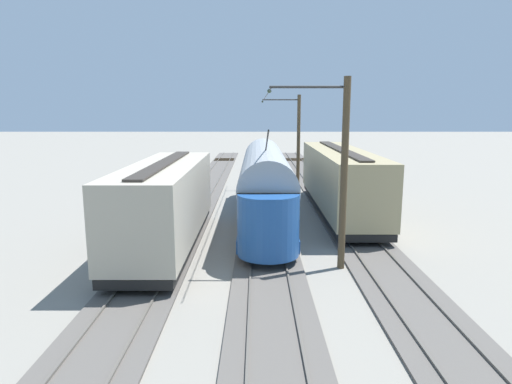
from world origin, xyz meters
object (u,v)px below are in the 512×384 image
vintage_streetcar (265,182)px  catenary_pole_mid_near (342,171)px  coach_far_siding (340,179)px  switch_stand (342,184)px  catenary_pole_foreground (297,140)px  boxcar_adjacent (166,203)px

vintage_streetcar → catenary_pole_mid_near: catenary_pole_mid_near is taller
coach_far_siding → switch_stand: coach_far_siding is taller
vintage_streetcar → catenary_pole_foreground: size_ratio=2.30×
coach_far_siding → catenary_pole_foreground: size_ratio=1.92×
boxcar_adjacent → coach_far_siding: 11.60m
vintage_streetcar → switch_stand: bearing=-125.1°
boxcar_adjacent → coach_far_siding: bearing=-142.9°
catenary_pole_foreground → switch_stand: 5.13m
catenary_pole_foreground → coach_far_siding: bearing=100.9°
boxcar_adjacent → switch_stand: 17.82m
switch_stand → catenary_pole_mid_near: bearing=78.7°
boxcar_adjacent → vintage_streetcar: bearing=-131.2°
vintage_streetcar → catenary_pole_foreground: bearing=-104.6°
catenary_pole_mid_near → catenary_pole_foreground: bearing=-90.0°
boxcar_adjacent → coach_far_siding: size_ratio=0.79×
boxcar_adjacent → catenary_pole_mid_near: catenary_pole_mid_near is taller
catenary_pole_foreground → catenary_pole_mid_near: 18.79m
boxcar_adjacent → switch_stand: boxcar_adjacent is taller
vintage_streetcar → switch_stand: vintage_streetcar is taller
boxcar_adjacent → catenary_pole_mid_near: (-7.47, 2.56, 1.80)m
vintage_streetcar → switch_stand: (-6.19, -8.81, -1.56)m
vintage_streetcar → switch_stand: size_ratio=14.07×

